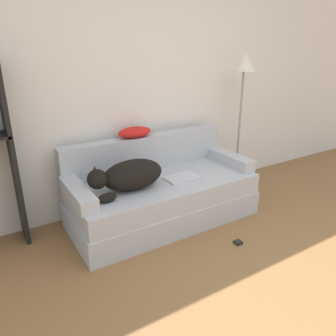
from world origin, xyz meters
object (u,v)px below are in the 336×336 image
at_px(couch, 163,200).
at_px(floor_lamp, 243,77).
at_px(throw_pillow, 135,132).
at_px(dog, 129,176).
at_px(laptop, 182,178).
at_px(power_adapter, 238,242).

height_order(couch, floor_lamp, floor_lamp).
xyz_separation_m(couch, throw_pillow, (-0.11, 0.36, 0.63)).
height_order(dog, floor_lamp, floor_lamp).
bearing_deg(couch, throw_pillow, 107.62).
relative_size(dog, laptop, 2.10).
xyz_separation_m(floor_lamp, power_adapter, (-0.81, -0.93, -1.32)).
bearing_deg(laptop, floor_lamp, 14.07).
bearing_deg(floor_lamp, laptop, -164.38).
distance_m(laptop, floor_lamp, 1.35).
bearing_deg(floor_lamp, couch, -170.33).
bearing_deg(couch, floor_lamp, 9.67).
xyz_separation_m(throw_pillow, floor_lamp, (1.27, -0.16, 0.49)).
bearing_deg(couch, power_adapter, -65.19).
xyz_separation_m(dog, throw_pillow, (0.27, 0.41, 0.27)).
distance_m(dog, floor_lamp, 1.73).
height_order(couch, throw_pillow, throw_pillow).
height_order(dog, power_adapter, dog).
bearing_deg(dog, throw_pillow, 56.53).
xyz_separation_m(laptop, floor_lamp, (0.98, 0.28, 0.89)).
xyz_separation_m(laptop, power_adapter, (0.17, -0.66, -0.43)).
height_order(couch, power_adapter, couch).
relative_size(dog, power_adapter, 11.06).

